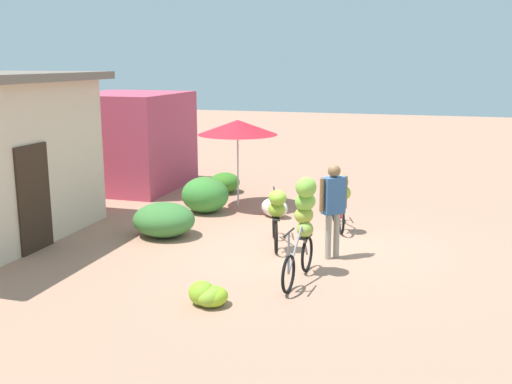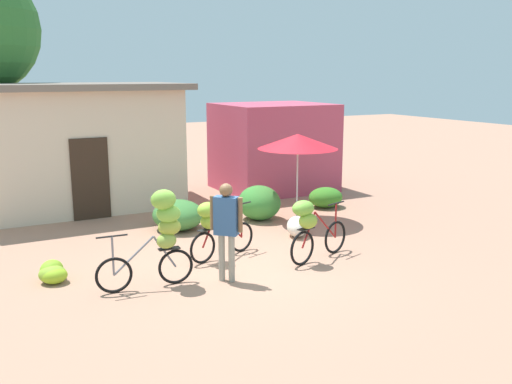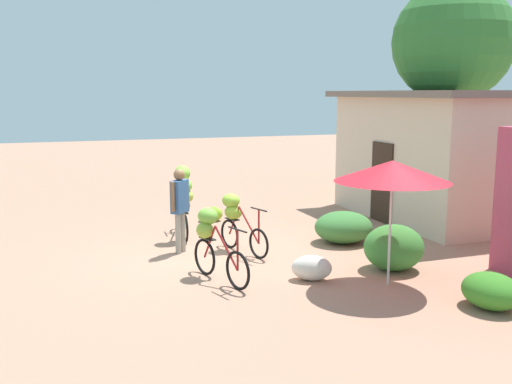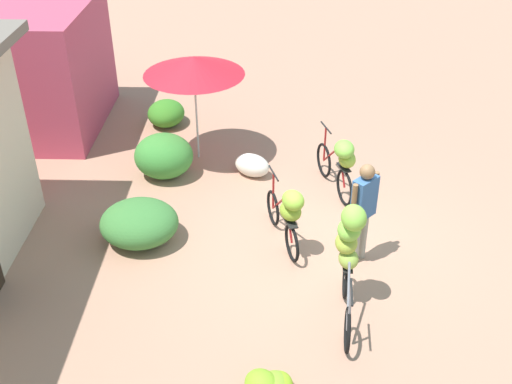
% 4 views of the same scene
% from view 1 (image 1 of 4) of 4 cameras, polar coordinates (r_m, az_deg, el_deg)
% --- Properties ---
extents(ground_plane, '(60.00, 60.00, 0.00)m').
position_cam_1_polar(ground_plane, '(11.49, 4.75, -5.42)').
color(ground_plane, tan).
extents(shop_pink, '(3.20, 2.80, 2.62)m').
position_cam_1_polar(shop_pink, '(17.20, -11.94, 4.79)').
color(shop_pink, '#B9435D').
rests_on(shop_pink, ground).
extents(hedge_bush_front_left, '(1.15, 1.27, 0.68)m').
position_cam_1_polar(hedge_bush_front_left, '(12.34, -8.71, -2.61)').
color(hedge_bush_front_left, '#3D7937').
rests_on(hedge_bush_front_left, ground).
extents(hedge_bush_front_right, '(1.03, 1.11, 0.84)m').
position_cam_1_polar(hedge_bush_front_right, '(14.13, -4.83, -0.27)').
color(hedge_bush_front_right, '#3C8936').
rests_on(hedge_bush_front_right, ground).
extents(hedge_bush_mid, '(0.94, 0.81, 0.54)m').
position_cam_1_polar(hedge_bush_mid, '(16.25, -3.00, 0.89)').
color(hedge_bush_mid, '#398125').
rests_on(hedge_bush_mid, ground).
extents(market_umbrella, '(1.91, 1.91, 2.12)m').
position_cam_1_polar(market_umbrella, '(14.36, -1.75, 6.14)').
color(market_umbrella, beige).
rests_on(market_umbrella, ground).
extents(bicycle_leftmost, '(1.64, 0.42, 1.66)m').
position_cam_1_polar(bicycle_leftmost, '(9.85, 4.53, -2.40)').
color(bicycle_leftmost, black).
rests_on(bicycle_leftmost, ground).
extents(bicycle_near_pile, '(1.56, 0.64, 1.17)m').
position_cam_1_polar(bicycle_near_pile, '(11.30, 1.94, -1.93)').
color(bicycle_near_pile, black).
rests_on(bicycle_near_pile, ground).
extents(bicycle_center_loaded, '(1.61, 0.60, 1.22)m').
position_cam_1_polar(bicycle_center_loaded, '(12.61, 7.95, -0.40)').
color(bicycle_center_loaded, black).
rests_on(bicycle_center_loaded, ground).
extents(banana_pile_on_ground, '(0.58, 0.72, 0.36)m').
position_cam_1_polar(banana_pile_on_ground, '(8.91, -4.50, -9.71)').
color(banana_pile_on_ground, '#96C326').
rests_on(banana_pile_on_ground, ground).
extents(produce_sack, '(0.71, 0.82, 0.44)m').
position_cam_1_polar(produce_sack, '(13.70, 1.77, -1.49)').
color(produce_sack, silver).
rests_on(produce_sack, ground).
extents(person_vendor, '(0.43, 0.43, 1.72)m').
position_cam_1_polar(person_vendor, '(10.76, 7.34, -0.87)').
color(person_vendor, gray).
rests_on(person_vendor, ground).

